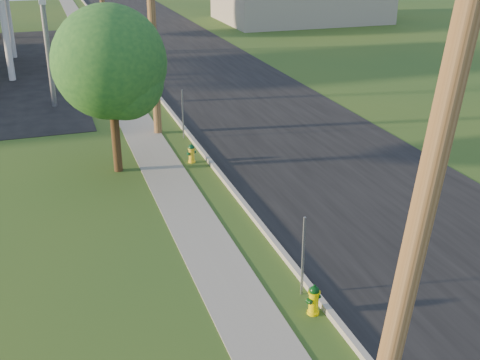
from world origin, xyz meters
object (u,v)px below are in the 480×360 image
Objects in this scene: utility_pole_mid at (151,10)px; hydrant_far at (134,75)px; utility_pole_near at (424,201)px; tree_verge at (113,67)px; hydrant_near at (314,300)px; hydrant_mid at (192,153)px.

utility_pole_mid is 14.31× the size of hydrant_far.
utility_pole_mid is at bearing 90.00° from utility_pole_near.
utility_pole_near is 13.85× the size of hydrant_far.
tree_verge is (-2.04, -3.77, -1.28)m from utility_pole_mid.
hydrant_near reaches higher than hydrant_mid.
hydrant_far is (0.51, 27.40, -4.47)m from utility_pole_near.
tree_verge is at bearing 98.17° from utility_pole_near.
utility_pole_mid is 13.31× the size of hydrant_near.
utility_pole_mid is 4.48m from tree_verge.
utility_pole_mid is 10.48m from hydrant_far.
utility_pole_mid reaches higher than hydrant_near.
hydrant_near is (0.79, 4.41, -4.44)m from utility_pole_near.
utility_pole_near reaches higher than tree_verge.
hydrant_near is (2.83, -9.81, -3.31)m from tree_verge.
utility_pole_near reaches higher than hydrant_near.
hydrant_far is at bearing 79.02° from tree_verge.
hydrant_near is at bearing -73.91° from tree_verge.
hydrant_mid is at bearing -90.04° from hydrant_far.
hydrant_mid is (0.50, -3.73, -4.61)m from utility_pole_mid.
utility_pole_near is 14.96m from hydrant_mid.
hydrant_mid is 1.04× the size of hydrant_far.
hydrant_near is at bearing -88.34° from hydrant_mid.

